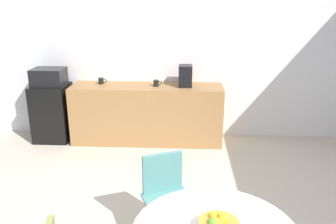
# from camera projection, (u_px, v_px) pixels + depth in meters

# --- Properties ---
(wall_back) EXTENTS (6.00, 0.10, 2.60)m
(wall_back) POSITION_uv_depth(u_px,v_px,m) (169.00, 56.00, 5.50)
(wall_back) COLOR silver
(wall_back) RESTS_ON ground_plane
(counter_block) EXTENTS (2.32, 0.60, 0.90)m
(counter_block) POSITION_uv_depth(u_px,v_px,m) (147.00, 114.00, 5.44)
(counter_block) COLOR #9E7042
(counter_block) RESTS_ON ground_plane
(mini_fridge) EXTENTS (0.54, 0.54, 0.89)m
(mini_fridge) POSITION_uv_depth(u_px,v_px,m) (53.00, 112.00, 5.52)
(mini_fridge) COLOR black
(mini_fridge) RESTS_ON ground_plane
(microwave) EXTENTS (0.48, 0.38, 0.26)m
(microwave) POSITION_uv_depth(u_px,v_px,m) (49.00, 77.00, 5.34)
(microwave) COLOR black
(microwave) RESTS_ON mini_fridge
(chair_teal) EXTENTS (0.55, 0.55, 0.83)m
(chair_teal) POSITION_uv_depth(u_px,v_px,m) (166.00, 188.00, 3.17)
(chair_teal) COLOR silver
(chair_teal) RESTS_ON ground_plane
(mug_white) EXTENTS (0.13, 0.08, 0.09)m
(mug_white) POSITION_uv_depth(u_px,v_px,m) (156.00, 83.00, 5.26)
(mug_white) COLOR black
(mug_white) RESTS_ON counter_block
(mug_green) EXTENTS (0.13, 0.08, 0.09)m
(mug_green) POSITION_uv_depth(u_px,v_px,m) (101.00, 81.00, 5.40)
(mug_green) COLOR black
(mug_green) RESTS_ON counter_block
(coffee_maker) EXTENTS (0.20, 0.24, 0.32)m
(coffee_maker) POSITION_uv_depth(u_px,v_px,m) (185.00, 76.00, 5.23)
(coffee_maker) COLOR black
(coffee_maker) RESTS_ON counter_block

